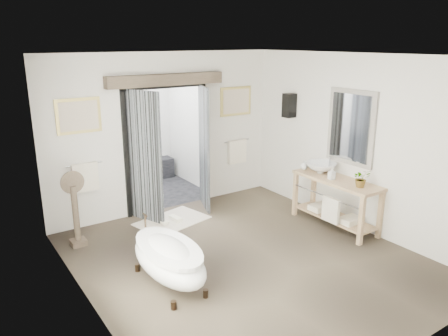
{
  "coord_description": "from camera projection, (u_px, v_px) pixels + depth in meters",
  "views": [
    {
      "loc": [
        -3.5,
        -4.59,
        3.1
      ],
      "look_at": [
        0.0,
        0.6,
        1.25
      ],
      "focal_mm": 35.0,
      "sensor_mm": 36.0,
      "label": 1
    }
  ],
  "objects": [
    {
      "name": "plant",
      "position": [
        361.0,
        178.0,
        6.87
      ],
      "size": [
        0.33,
        0.32,
        0.29
      ],
      "primitive_type": "imported",
      "rotation": [
        0.0,
        0.0,
        -0.42
      ],
      "color": "gray",
      "rests_on": "vanity"
    },
    {
      "name": "soap_bottle_a",
      "position": [
        332.0,
        173.0,
        7.27
      ],
      "size": [
        0.1,
        0.11,
        0.21
      ],
      "primitive_type": "imported",
      "rotation": [
        0.0,
        0.0,
        -0.12
      ],
      "color": "gray",
      "rests_on": "vanity"
    },
    {
      "name": "room_shell",
      "position": [
        253.0,
        137.0,
        5.75
      ],
      "size": [
        4.52,
        5.02,
        2.91
      ],
      "color": "silver",
      "rests_on": "ground_plane"
    },
    {
      "name": "pedestal_mirror",
      "position": [
        76.0,
        214.0,
        6.71
      ],
      "size": [
        0.36,
        0.23,
        1.21
      ],
      "color": "brown",
      "rests_on": "ground_plane"
    },
    {
      "name": "back_wall_dressing",
      "position": [
        170.0,
        129.0,
        7.8
      ],
      "size": [
        3.82,
        0.78,
        2.52
      ],
      "color": "black",
      "rests_on": "ground_plane"
    },
    {
      "name": "shower_room",
      "position": [
        135.0,
        146.0,
        9.32
      ],
      "size": [
        2.22,
        2.01,
        2.51
      ],
      "color": "black",
      "rests_on": "ground_plane"
    },
    {
      "name": "basin",
      "position": [
        321.0,
        168.0,
        7.62
      ],
      "size": [
        0.67,
        0.67,
        0.19
      ],
      "primitive_type": "imported",
      "rotation": [
        0.0,
        0.0,
        0.27
      ],
      "color": "white",
      "rests_on": "vanity"
    },
    {
      "name": "rug",
      "position": [
        172.0,
        221.0,
        7.74
      ],
      "size": [
        1.35,
        1.05,
        0.01
      ],
      "primitive_type": "cube",
      "rotation": [
        0.0,
        0.0,
        0.23
      ],
      "color": "silver",
      "rests_on": "ground_plane"
    },
    {
      "name": "slippers",
      "position": [
        169.0,
        220.0,
        7.7
      ],
      "size": [
        0.4,
        0.29,
        0.05
      ],
      "color": "white",
      "rests_on": "rug"
    },
    {
      "name": "soap_bottle_b",
      "position": [
        304.0,
        165.0,
        7.84
      ],
      "size": [
        0.14,
        0.14,
        0.16
      ],
      "primitive_type": "imported",
      "rotation": [
        0.0,
        0.0,
        0.13
      ],
      "color": "gray",
      "rests_on": "vanity"
    },
    {
      "name": "clawfoot_tub",
      "position": [
        169.0,
        259.0,
        5.66
      ],
      "size": [
        0.68,
        1.53,
        0.75
      ],
      "color": "black",
      "rests_on": "ground_plane"
    },
    {
      "name": "ground_plane",
      "position": [
        247.0,
        259.0,
        6.4
      ],
      "size": [
        5.0,
        5.0,
        0.0
      ],
      "primitive_type": "plane",
      "color": "brown"
    },
    {
      "name": "vanity",
      "position": [
        335.0,
        199.0,
        7.4
      ],
      "size": [
        0.57,
        1.6,
        0.85
      ],
      "color": "tan",
      "rests_on": "ground_plane"
    }
  ]
}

